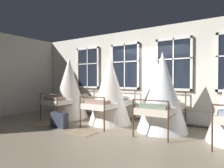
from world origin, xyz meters
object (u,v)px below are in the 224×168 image
at_px(suitcase_dark, 59,120).
at_px(cot_second, 110,91).
at_px(cot_first, 69,89).
at_px(cot_third, 162,93).

bearing_deg(suitcase_dark, cot_second, 53.97).
bearing_deg(cot_first, cot_second, -89.18).
height_order(cot_first, suitcase_dark, cot_first).
xyz_separation_m(cot_third, suitcase_dark, (-2.66, -1.28, -0.83)).
distance_m(cot_first, cot_second, 1.84).
bearing_deg(suitcase_dark, cot_third, 26.72).
bearing_deg(suitcase_dark, cot_first, 125.82).
height_order(cot_second, suitcase_dark, cot_second).
relative_size(cot_third, suitcase_dark, 3.83).
distance_m(cot_third, suitcase_dark, 3.06).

